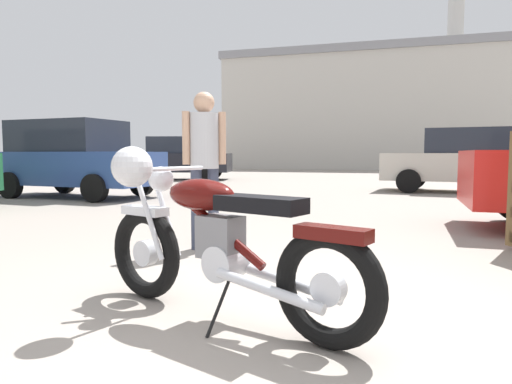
% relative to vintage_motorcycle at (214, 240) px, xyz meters
% --- Properties ---
extents(ground_plane, '(80.00, 80.00, 0.00)m').
position_rel_vintage_motorcycle_xyz_m(ground_plane, '(0.39, -0.08, -0.49)').
color(ground_plane, gray).
extents(vintage_motorcycle, '(1.94, 0.95, 1.07)m').
position_rel_vintage_motorcycle_xyz_m(vintage_motorcycle, '(0.00, 0.00, 0.00)').
color(vintage_motorcycle, black).
rests_on(vintage_motorcycle, ground_plane).
extents(bystander, '(0.42, 0.30, 1.66)m').
position_rel_vintage_motorcycle_xyz_m(bystander, '(-0.74, 1.99, 0.53)').
color(bystander, '#383D51').
rests_on(bystander, ground_plane).
extents(pale_sedan_back, '(4.45, 2.52, 1.67)m').
position_rel_vintage_motorcycle_xyz_m(pale_sedan_back, '(3.56, 10.45, 0.34)').
color(pale_sedan_back, black).
rests_on(pale_sedan_back, ground_plane).
extents(white_estate_far, '(4.11, 2.28, 1.78)m').
position_rel_vintage_motorcycle_xyz_m(white_estate_far, '(-5.69, 7.01, 0.43)').
color(white_estate_far, black).
rests_on(white_estate_far, ground_plane).
extents(silver_sedan_mid, '(4.41, 2.39, 1.67)m').
position_rel_vintage_motorcycle_xyz_m(silver_sedan_mid, '(-6.22, 14.52, 0.34)').
color(silver_sedan_mid, black).
rests_on(silver_sedan_mid, ground_plane).
extents(industrial_building, '(21.51, 15.73, 16.97)m').
position_rel_vintage_motorcycle_xyz_m(industrial_building, '(2.24, 33.94, 3.47)').
color(industrial_building, beige).
rests_on(industrial_building, ground_plane).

